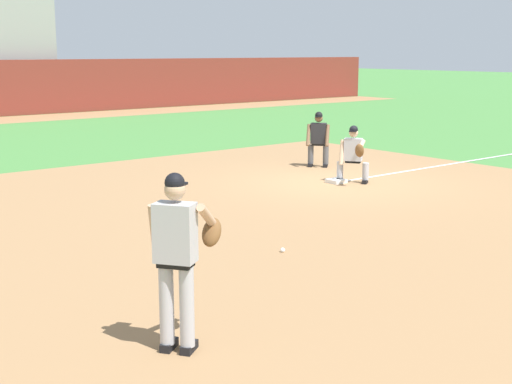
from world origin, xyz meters
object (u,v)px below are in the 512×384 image
baseball (283,250)px  umpire (318,137)px  first_base_bag (336,181)px  pitcher (178,251)px  first_baseman (353,152)px

baseball → umpire: bearing=42.4°
first_base_bag → pitcher: (-8.00, -5.68, 1.01)m
baseball → pitcher: bearing=-147.0°
first_base_bag → first_baseman: (0.26, -0.27, 0.69)m
first_baseman → umpire: (1.02, 2.23, 0.06)m
pitcher → umpire: size_ratio=1.27×
first_base_bag → umpire: 2.46m
baseball → first_baseman: size_ratio=0.06×
pitcher → first_baseman: pitcher is taller
pitcher → umpire: pitcher is taller
pitcher → umpire: 12.02m
pitcher → baseball: bearing=33.0°
baseball → umpire: umpire is taller
first_base_bag → pitcher: bearing=-144.6°
baseball → first_baseman: 6.10m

